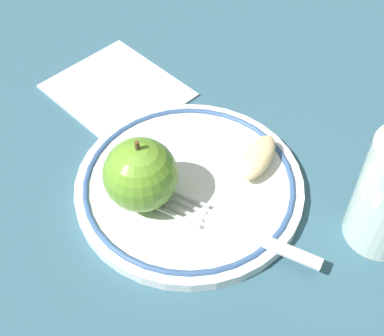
% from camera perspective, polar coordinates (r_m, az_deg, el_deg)
% --- Properties ---
extents(ground_plane, '(2.00, 2.00, 0.00)m').
position_cam_1_polar(ground_plane, '(0.55, 0.45, -0.88)').
color(ground_plane, '#315666').
extents(plate, '(0.23, 0.23, 0.01)m').
position_cam_1_polar(plate, '(0.53, 0.00, -1.91)').
color(plate, white).
rests_on(plate, ground_plane).
extents(apple_red_whole, '(0.07, 0.07, 0.08)m').
position_cam_1_polar(apple_red_whole, '(0.49, -5.51, -0.70)').
color(apple_red_whole, '#63962A').
rests_on(apple_red_whole, plate).
extents(apple_slice_front, '(0.03, 0.07, 0.02)m').
position_cam_1_polar(apple_slice_front, '(0.53, 7.04, 1.16)').
color(apple_slice_front, beige).
rests_on(apple_slice_front, plate).
extents(fork, '(0.17, 0.04, 0.00)m').
position_cam_1_polar(fork, '(0.49, 4.75, -6.57)').
color(fork, silver).
rests_on(fork, plate).
extents(napkin_folded, '(0.19, 0.18, 0.01)m').
position_cam_1_polar(napkin_folded, '(0.64, -7.99, 8.28)').
color(napkin_folded, silver).
rests_on(napkin_folded, ground_plane).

